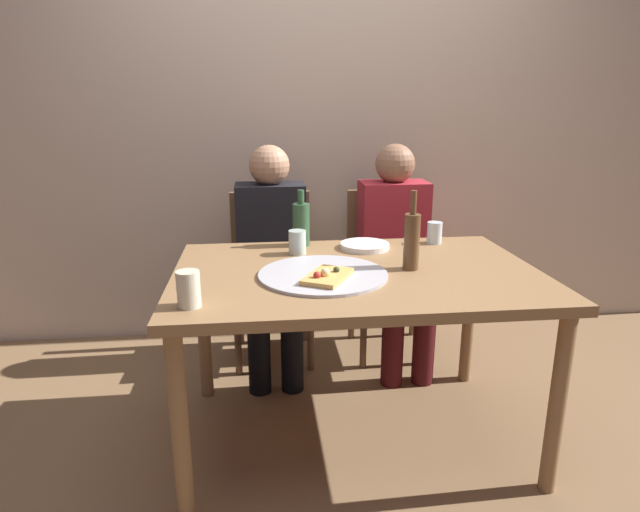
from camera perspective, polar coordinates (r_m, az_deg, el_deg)
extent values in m
plane|color=brown|center=(2.45, 3.55, -18.36)|extent=(8.00, 8.00, 0.00)
cube|color=#BCA893|center=(3.22, 0.12, 14.61)|extent=(6.00, 0.10, 2.60)
cube|color=olive|center=(2.12, 3.88, -1.99)|extent=(1.42, 0.94, 0.04)
cylinder|color=olive|center=(1.90, -14.60, -17.32)|extent=(0.06, 0.06, 0.71)
cylinder|color=olive|center=(2.14, 23.83, -14.20)|extent=(0.06, 0.06, 0.71)
cylinder|color=olive|center=(2.62, -12.22, -7.42)|extent=(0.06, 0.06, 0.71)
cylinder|color=olive|center=(2.80, 15.50, -6.10)|extent=(0.06, 0.06, 0.71)
cylinder|color=#ADADB2|center=(2.04, 0.32, -1.96)|extent=(0.49, 0.49, 0.01)
cube|color=tan|center=(1.97, 0.79, -2.18)|extent=(0.22, 0.26, 0.02)
sphere|color=#EAD184|center=(1.94, 0.57, -1.79)|extent=(0.04, 0.04, 0.04)
sphere|color=#2D381E|center=(1.99, 1.75, -1.47)|extent=(0.02, 0.02, 0.02)
sphere|color=#B22D23|center=(1.93, -0.31, -2.05)|extent=(0.03, 0.03, 0.03)
cylinder|color=#2D5133|center=(2.45, -2.01, 3.33)|extent=(0.08, 0.08, 0.19)
cylinder|color=#2D5133|center=(2.43, -2.04, 6.27)|extent=(0.03, 0.03, 0.06)
cylinder|color=brown|center=(2.12, 9.67, 1.46)|extent=(0.06, 0.06, 0.22)
cylinder|color=brown|center=(2.09, 9.87, 5.60)|extent=(0.02, 0.02, 0.09)
cylinder|color=silver|center=(2.55, 12.03, 2.42)|extent=(0.07, 0.07, 0.10)
cylinder|color=#B7C6BC|center=(2.32, -2.42, 1.46)|extent=(0.08, 0.08, 0.10)
cylinder|color=beige|center=(1.77, -13.75, -3.43)|extent=(0.08, 0.08, 0.12)
cylinder|color=white|center=(2.42, 4.77, 1.09)|extent=(0.22, 0.22, 0.02)
cube|color=brown|center=(2.93, -5.07, -2.54)|extent=(0.44, 0.44, 0.05)
cube|color=brown|center=(3.06, -5.28, 2.64)|extent=(0.44, 0.04, 0.45)
cylinder|color=brown|center=(2.85, -0.99, -8.16)|extent=(0.04, 0.04, 0.42)
cylinder|color=brown|center=(2.84, -8.72, -8.43)|extent=(0.04, 0.04, 0.42)
cylinder|color=brown|center=(3.20, -1.65, -5.38)|extent=(0.04, 0.04, 0.42)
cylinder|color=brown|center=(3.19, -8.49, -5.61)|extent=(0.04, 0.04, 0.42)
cube|color=brown|center=(3.02, 7.60, -2.08)|extent=(0.44, 0.44, 0.05)
cube|color=brown|center=(3.14, 6.88, 2.95)|extent=(0.44, 0.04, 0.45)
cylinder|color=brown|center=(2.98, 11.89, -7.40)|extent=(0.04, 0.04, 0.42)
cylinder|color=brown|center=(2.89, 4.64, -7.88)|extent=(0.04, 0.04, 0.42)
cylinder|color=brown|center=(3.32, 9.86, -4.83)|extent=(0.04, 0.04, 0.42)
cylinder|color=brown|center=(3.23, 3.35, -5.17)|extent=(0.04, 0.04, 0.42)
cube|color=black|center=(2.88, -5.21, 2.49)|extent=(0.36, 0.22, 0.52)
sphere|color=#A87A5B|center=(2.82, -5.40, 9.52)|extent=(0.21, 0.21, 0.21)
cylinder|color=black|center=(2.76, -3.31, -3.68)|extent=(0.12, 0.40, 0.12)
cylinder|color=black|center=(2.76, -6.63, -3.79)|extent=(0.12, 0.40, 0.12)
cylinder|color=black|center=(2.67, -2.97, -9.68)|extent=(0.11, 0.11, 0.45)
cylinder|color=black|center=(2.66, -6.46, -9.81)|extent=(0.11, 0.11, 0.45)
cube|color=maroon|center=(2.97, 7.69, 2.82)|extent=(0.36, 0.22, 0.52)
sphere|color=brown|center=(2.91, 7.96, 9.64)|extent=(0.21, 0.21, 0.21)
cylinder|color=#3F0E12|center=(2.87, 10.01, -3.12)|extent=(0.12, 0.40, 0.12)
cylinder|color=#3F0E12|center=(2.83, 6.90, -3.27)|extent=(0.12, 0.40, 0.12)
cylinder|color=#3F0E12|center=(2.78, 10.94, -8.85)|extent=(0.11, 0.11, 0.45)
cylinder|color=#3F0E12|center=(2.74, 7.70, -9.09)|extent=(0.11, 0.11, 0.45)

